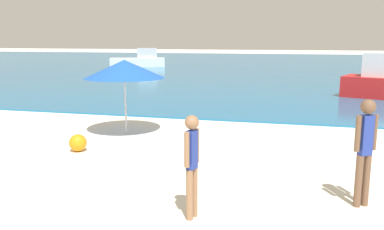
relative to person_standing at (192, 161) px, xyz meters
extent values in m
cube|color=#1E6B9E|center=(-1.41, 37.22, -0.86)|extent=(160.00, 60.00, 0.06)
cylinder|color=#936B4C|center=(0.02, 0.07, -0.51)|extent=(0.10, 0.10, 0.77)
cylinder|color=#936B4C|center=(-0.02, -0.07, -0.51)|extent=(0.10, 0.10, 0.77)
cube|color=#233899|center=(0.00, 0.00, 0.16)|extent=(0.15, 0.20, 0.57)
sphere|color=#936B4C|center=(0.00, 0.00, 0.57)|extent=(0.21, 0.21, 0.21)
cylinder|color=#936B4C|center=(0.04, 0.14, 0.20)|extent=(0.08, 0.08, 0.51)
cylinder|color=#936B4C|center=(-0.04, -0.14, 0.20)|extent=(0.08, 0.08, 0.51)
cylinder|color=brown|center=(2.57, 1.13, -0.47)|extent=(0.11, 0.11, 0.85)
cylinder|color=brown|center=(2.45, 1.05, -0.47)|extent=(0.11, 0.11, 0.85)
cube|color=#233899|center=(2.51, 1.09, 0.28)|extent=(0.23, 0.21, 0.63)
sphere|color=brown|center=(2.51, 1.09, 0.72)|extent=(0.23, 0.23, 0.23)
cylinder|color=brown|center=(2.64, 1.18, 0.31)|extent=(0.08, 0.08, 0.56)
cylinder|color=brown|center=(2.38, 1.01, 0.31)|extent=(0.08, 0.08, 0.56)
cube|color=white|center=(-13.01, 30.31, -0.43)|extent=(5.28, 3.25, 0.81)
cube|color=silver|center=(-12.16, 30.63, 0.43)|extent=(2.09, 1.68, 0.91)
sphere|color=orange|center=(-3.52, 2.86, -0.68)|extent=(0.41, 0.41, 0.41)
cylinder|color=#B7B7BC|center=(-3.13, 4.81, 0.14)|extent=(0.05, 0.05, 2.05)
cone|color=blue|center=(-3.13, 4.81, 0.93)|extent=(2.21, 2.21, 0.50)
camera|label=1|loc=(1.40, -5.49, 1.74)|focal=37.86mm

